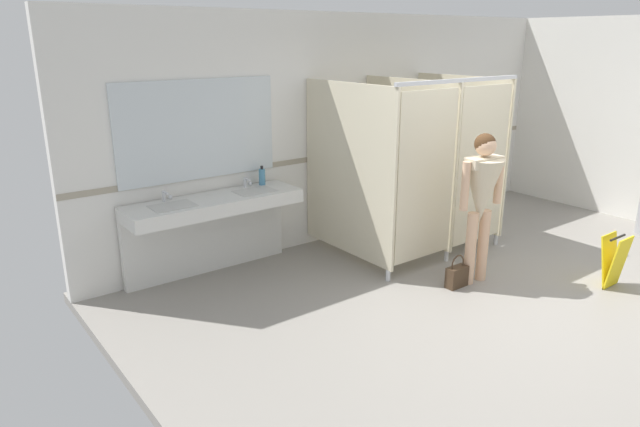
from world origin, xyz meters
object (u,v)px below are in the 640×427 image
object	(u,v)px
person_standing	(482,191)
handbag	(457,276)
soap_dispenser	(262,177)
wet_floor_sign	(614,261)

from	to	relation	value
person_standing	handbag	distance (m)	0.89
person_standing	soap_dispenser	bearing A→B (deg)	127.31
handbag	wet_floor_sign	distance (m)	1.58
soap_dispenser	wet_floor_sign	world-z (taller)	soap_dispenser
soap_dispenser	handbag	bearing A→B (deg)	-57.83
handbag	soap_dispenser	size ratio (longest dim) A/B	1.63
handbag	wet_floor_sign	xyz separation A→B (m)	(1.26, -0.95, 0.16)
person_standing	soap_dispenser	distance (m)	2.34
handbag	soap_dispenser	world-z (taller)	soap_dispenser
soap_dispenser	wet_floor_sign	size ratio (longest dim) A/B	0.39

